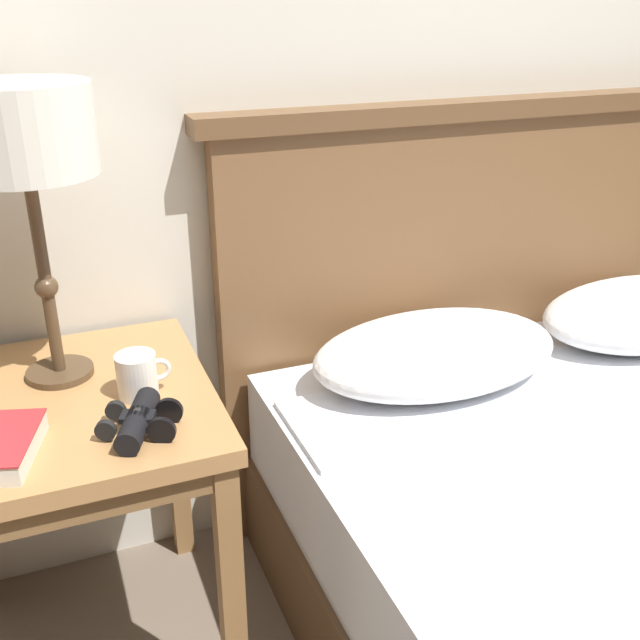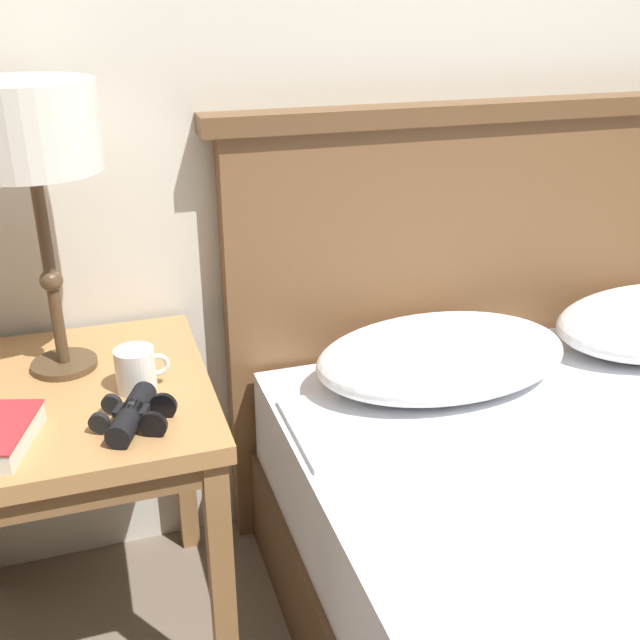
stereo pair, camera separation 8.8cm
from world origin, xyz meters
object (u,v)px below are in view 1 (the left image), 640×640
nightstand (61,439)px  binoculars_pair (139,420)px  coffee_mug (138,375)px  table_lamp (23,140)px

nightstand → binoculars_pair: size_ratio=3.90×
binoculars_pair → coffee_mug: (0.02, 0.13, 0.02)m
coffee_mug → table_lamp: bearing=134.1°
nightstand → binoculars_pair: 0.24m
table_lamp → coffee_mug: bearing=-45.9°
nightstand → table_lamp: 0.56m
table_lamp → binoculars_pair: (0.11, -0.27, -0.44)m
binoculars_pair → table_lamp: bearing=113.1°
table_lamp → coffee_mug: 0.46m
binoculars_pair → coffee_mug: size_ratio=1.59×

